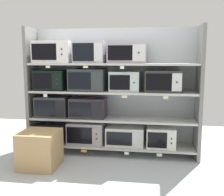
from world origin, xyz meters
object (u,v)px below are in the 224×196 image
Objects in this scene: microwave_10 at (54,52)px; shipping_carton at (40,149)px; microwave_3 at (161,137)px; microwave_2 at (125,136)px; microwave_7 at (88,80)px; microwave_9 at (163,81)px; microwave_0 at (53,133)px; microwave_12 at (127,53)px; microwave_6 at (52,80)px; microwave_8 at (125,81)px; microwave_5 at (88,108)px; microwave_1 at (86,132)px; microwave_4 at (53,106)px; microwave_11 at (90,52)px.

microwave_10 is 1.15× the size of shipping_carton.
microwave_3 is 0.74× the size of microwave_10.
microwave_2 is at bearing 179.97° from microwave_3.
microwave_7 reaches higher than microwave_9.
microwave_9 is (0.55, -0.00, 0.85)m from microwave_2.
microwave_0 is at bearing 95.68° from shipping_carton.
shipping_carton is at bearing -89.73° from microwave_10.
microwave_0 is at bearing -179.99° from microwave_12.
microwave_7 reaches higher than shipping_carton.
microwave_3 is 1.90m from microwave_6.
microwave_10 is (-1.10, -0.00, 0.44)m from microwave_8.
microwave_9 is 0.94× the size of microwave_12.
microwave_5 is (-1.12, 0.00, 0.42)m from microwave_3.
microwave_5 is at bearing 51.42° from shipping_carton.
microwave_10 is (-0.49, 0.00, 1.25)m from microwave_1.
microwave_4 is at bearing -179.69° from microwave_10.
microwave_7 is 0.72m from microwave_12.
microwave_6 reaches higher than microwave_1.
microwave_0 is at bearing 180.00° from microwave_3.
microwave_8 is 0.95× the size of microwave_11.
microwave_1 is at bearing -179.96° from microwave_7.
shipping_carton is at bearing -149.18° from microwave_2.
microwave_1 is 1.32× the size of microwave_3.
microwave_6 is 1.02× the size of microwave_11.
microwave_3 is at bearing -0.01° from microwave_7.
microwave_11 is (-1.08, -0.00, 1.26)m from microwave_3.
microwave_11 is (0.04, -0.00, 0.41)m from microwave_7.
microwave_0 is 0.84× the size of microwave_5.
shipping_carton is (-1.65, -0.66, -0.05)m from microwave_3.
microwave_7 is 0.67m from microwave_10.
shipping_carton reaches higher than microwave_3.
microwave_5 is 0.94× the size of microwave_10.
microwave_5 is 1.07× the size of shipping_carton.
microwave_9 is (1.72, 0.00, 0.86)m from microwave_0.
microwave_9 is at bearing -0.00° from microwave_1.
microwave_12 is at bearing 0.00° from microwave_10.
microwave_11 reaches higher than microwave_7.
microwave_1 is 0.40m from microwave_5.
microwave_10 is (-1.10, -0.00, 1.28)m from microwave_2.
microwave_2 is at bearing -0.00° from microwave_5.
microwave_9 is 0.67m from microwave_12.
microwave_9 is (1.71, -0.00, 0.00)m from microwave_6.
microwave_8 reaches higher than microwave_2.
microwave_4 is 1.14× the size of microwave_8.
microwave_8 is at bearing 179.98° from microwave_3.
microwave_10 reaches higher than microwave_12.
microwave_4 is (-1.14, -0.00, 0.43)m from microwave_2.
microwave_6 reaches higher than microwave_0.
microwave_8 is (0.57, -0.00, 0.41)m from microwave_5.
microwave_5 is (0.04, 0.00, 0.40)m from microwave_1.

